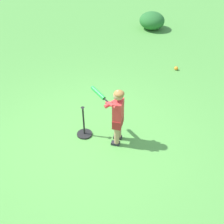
{
  "coord_description": "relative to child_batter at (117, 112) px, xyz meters",
  "views": [
    {
      "loc": [
        -0.95,
        -3.82,
        3.56
      ],
      "look_at": [
        0.47,
        0.09,
        0.45
      ],
      "focal_mm": 46.69,
      "sensor_mm": 36.0,
      "label": 1
    }
  ],
  "objects": [
    {
      "name": "ground_plane",
      "position": [
        -0.45,
        0.18,
        -0.65
      ],
      "size": [
        40.0,
        40.0,
        0.0
      ],
      "primitive_type": "plane",
      "color": "#519942"
    },
    {
      "name": "batting_tee",
      "position": [
        -0.49,
        0.36,
        -0.55
      ],
      "size": [
        0.28,
        0.28,
        0.62
      ],
      "color": "black",
      "rests_on": "ground"
    },
    {
      "name": "shrub_left_background",
      "position": [
        3.01,
        4.73,
        -0.38
      ],
      "size": [
        0.81,
        0.84,
        0.55
      ],
      "primitive_type": "ellipsoid",
      "color": "#286B2D",
      "rests_on": "ground"
    },
    {
      "name": "child_batter",
      "position": [
        0.0,
        0.0,
        0.0
      ],
      "size": [
        0.44,
        0.74,
        1.08
      ],
      "color": "#232328",
      "rests_on": "ground"
    },
    {
      "name": "play_ball_center_lawn",
      "position": [
        2.35,
        1.96,
        -0.6
      ],
      "size": [
        0.1,
        0.1,
        0.1
      ],
      "primitive_type": "sphere",
      "color": "orange",
      "rests_on": "ground"
    }
  ]
}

